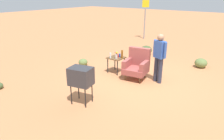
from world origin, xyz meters
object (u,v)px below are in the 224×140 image
(person_standing, at_px, (159,55))
(road_sign, at_px, (145,17))
(bottle_tall_amber, at_px, (122,54))
(soda_can_red, at_px, (118,56))
(soda_can_blue, at_px, (120,55))
(flower_vase, at_px, (116,55))
(armchair, at_px, (137,65))
(side_table, at_px, (116,60))
(bottle_short_clear, at_px, (110,56))
(tv_on_stand, at_px, (81,77))

(person_standing, bearing_deg, road_sign, 122.90)
(bottle_tall_amber, bearing_deg, soda_can_red, -164.95)
(soda_can_blue, bearing_deg, flower_vase, -82.64)
(armchair, relative_size, side_table, 1.78)
(flower_vase, bearing_deg, bottle_tall_amber, 55.64)
(bottle_short_clear, distance_m, bottle_tall_amber, 0.43)
(side_table, bearing_deg, bottle_short_clear, -118.01)
(tv_on_stand, bearing_deg, soda_can_red, 103.49)
(bottle_short_clear, height_order, bottle_tall_amber, bottle_tall_amber)
(side_table, height_order, person_standing, person_standing)
(armchair, distance_m, person_standing, 0.88)
(side_table, bearing_deg, road_sign, 109.93)
(armchair, bearing_deg, side_table, 179.77)
(soda_can_blue, bearing_deg, bottle_tall_amber, -25.83)
(road_sign, xyz_separation_m, bottle_short_clear, (2.10, -6.32, -0.68))
(person_standing, bearing_deg, armchair, -169.60)
(side_table, height_order, road_sign, road_sign)
(armchair, relative_size, person_standing, 0.65)
(tv_on_stand, bearing_deg, side_table, 104.80)
(side_table, xyz_separation_m, tv_on_stand, (0.65, -2.45, 0.27))
(soda_can_red, bearing_deg, road_sign, 110.44)
(soda_can_blue, bearing_deg, side_table, -112.10)
(armchair, distance_m, flower_vase, 0.86)
(tv_on_stand, bearing_deg, flower_vase, 103.36)
(person_standing, relative_size, bottle_short_clear, 8.20)
(tv_on_stand, relative_size, soda_can_red, 8.44)
(tv_on_stand, relative_size, bottle_tall_amber, 3.43)
(road_sign, height_order, bottle_tall_amber, road_sign)
(person_standing, distance_m, soda_can_red, 1.63)
(road_sign, distance_m, soda_can_red, 6.54)
(tv_on_stand, bearing_deg, bottle_short_clear, 108.65)
(tv_on_stand, height_order, road_sign, road_sign)
(person_standing, xyz_separation_m, soda_can_red, (-1.60, -0.11, -0.28))
(tv_on_stand, xyz_separation_m, road_sign, (-2.86, 8.56, 0.60))
(side_table, height_order, bottle_short_clear, bottle_short_clear)
(armchair, distance_m, side_table, 0.91)
(side_table, xyz_separation_m, road_sign, (-2.21, 6.11, 0.87))
(bottle_tall_amber, relative_size, flower_vase, 1.13)
(soda_can_blue, relative_size, bottle_tall_amber, 0.41)
(soda_can_red, bearing_deg, tv_on_stand, -76.51)
(tv_on_stand, distance_m, flower_vase, 2.40)
(person_standing, xyz_separation_m, bottle_tall_amber, (-1.43, -0.07, -0.19))
(soda_can_red, bearing_deg, soda_can_blue, 87.48)
(soda_can_blue, height_order, bottle_tall_amber, bottle_tall_amber)
(road_sign, relative_size, flower_vase, 9.21)
(soda_can_blue, xyz_separation_m, bottle_tall_amber, (0.16, -0.08, 0.09))
(tv_on_stand, distance_m, soda_can_red, 2.55)
(armchair, height_order, bottle_tall_amber, armchair)
(bottle_tall_amber, bearing_deg, tv_on_stand, -80.34)
(armchair, distance_m, soda_can_blue, 0.87)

